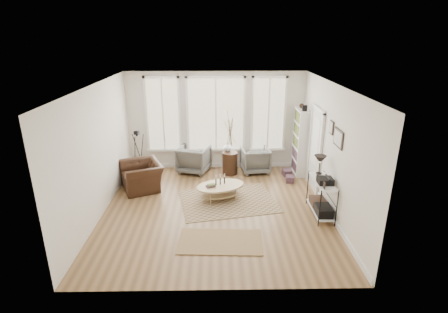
{
  "coord_description": "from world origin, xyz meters",
  "views": [
    {
      "loc": [
        0.06,
        -7.35,
        3.96
      ],
      "look_at": [
        0.2,
        0.6,
        1.1
      ],
      "focal_mm": 28.0,
      "sensor_mm": 36.0,
      "label": 1
    }
  ],
  "objects_px": {
    "coffee_table": "(220,188)",
    "armchair_right": "(255,160)",
    "low_shelf": "(322,194)",
    "bookcase": "(300,142)",
    "side_table": "(230,145)",
    "accent_chair": "(142,176)",
    "armchair_left": "(194,159)"
  },
  "relations": [
    {
      "from": "bookcase",
      "to": "low_shelf",
      "type": "height_order",
      "value": "bookcase"
    },
    {
      "from": "coffee_table",
      "to": "armchair_right",
      "type": "xyz_separation_m",
      "value": [
        1.06,
        1.81,
        0.07
      ]
    },
    {
      "from": "armchair_left",
      "to": "accent_chair",
      "type": "relative_size",
      "value": 0.79
    },
    {
      "from": "coffee_table",
      "to": "armchair_right",
      "type": "height_order",
      "value": "armchair_right"
    },
    {
      "from": "bookcase",
      "to": "armchair_right",
      "type": "height_order",
      "value": "bookcase"
    },
    {
      "from": "low_shelf",
      "to": "side_table",
      "type": "relative_size",
      "value": 0.71
    },
    {
      "from": "armchair_right",
      "to": "coffee_table",
      "type": "bearing_deg",
      "value": 52.45
    },
    {
      "from": "bookcase",
      "to": "armchair_left",
      "type": "height_order",
      "value": "bookcase"
    },
    {
      "from": "coffee_table",
      "to": "side_table",
      "type": "relative_size",
      "value": 0.76
    },
    {
      "from": "coffee_table",
      "to": "accent_chair",
      "type": "distance_m",
      "value": 2.17
    },
    {
      "from": "armchair_right",
      "to": "side_table",
      "type": "relative_size",
      "value": 0.44
    },
    {
      "from": "bookcase",
      "to": "armchair_right",
      "type": "distance_m",
      "value": 1.41
    },
    {
      "from": "bookcase",
      "to": "armchair_left",
      "type": "bearing_deg",
      "value": 177.64
    },
    {
      "from": "armchair_left",
      "to": "low_shelf",
      "type": "bearing_deg",
      "value": 155.5
    },
    {
      "from": "coffee_table",
      "to": "bookcase",
      "type": "bearing_deg",
      "value": 36.23
    },
    {
      "from": "armchair_right",
      "to": "accent_chair",
      "type": "xyz_separation_m",
      "value": [
        -3.12,
        -1.12,
        -0.01
      ]
    },
    {
      "from": "coffee_table",
      "to": "side_table",
      "type": "bearing_deg",
      "value": 79.66
    },
    {
      "from": "coffee_table",
      "to": "armchair_left",
      "type": "relative_size",
      "value": 1.6
    },
    {
      "from": "low_shelf",
      "to": "armchair_right",
      "type": "relative_size",
      "value": 1.61
    },
    {
      "from": "side_table",
      "to": "low_shelf",
      "type": "bearing_deg",
      "value": -51.23
    },
    {
      "from": "armchair_left",
      "to": "accent_chair",
      "type": "distance_m",
      "value": 1.74
    },
    {
      "from": "bookcase",
      "to": "side_table",
      "type": "relative_size",
      "value": 1.12
    },
    {
      "from": "armchair_left",
      "to": "coffee_table",
      "type": "bearing_deg",
      "value": 128.93
    },
    {
      "from": "low_shelf",
      "to": "side_table",
      "type": "height_order",
      "value": "side_table"
    },
    {
      "from": "accent_chair",
      "to": "bookcase",
      "type": "bearing_deg",
      "value": 79.12
    },
    {
      "from": "armchair_right",
      "to": "low_shelf",
      "type": "bearing_deg",
      "value": 107.85
    },
    {
      "from": "bookcase",
      "to": "side_table",
      "type": "xyz_separation_m",
      "value": [
        -2.03,
        -0.06,
        -0.07
      ]
    },
    {
      "from": "side_table",
      "to": "accent_chair",
      "type": "relative_size",
      "value": 1.68
    },
    {
      "from": "bookcase",
      "to": "armchair_right",
      "type": "xyz_separation_m",
      "value": [
        -1.28,
        0.09,
        -0.59
      ]
    },
    {
      "from": "bookcase",
      "to": "side_table",
      "type": "bearing_deg",
      "value": -178.4
    },
    {
      "from": "bookcase",
      "to": "accent_chair",
      "type": "relative_size",
      "value": 1.87
    },
    {
      "from": "low_shelf",
      "to": "side_table",
      "type": "bearing_deg",
      "value": 128.77
    }
  ]
}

